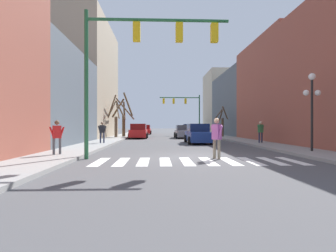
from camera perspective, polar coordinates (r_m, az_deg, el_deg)
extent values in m
plane|color=#4C4C4F|center=(12.61, 5.37, -6.72)|extent=(240.00, 240.00, 0.00)
cube|color=gray|center=(13.35, -22.88, -6.03)|extent=(2.48, 90.00, 0.15)
cube|color=gray|center=(14.83, 30.56, -5.42)|extent=(2.48, 90.00, 0.15)
cube|color=#515B66|center=(22.18, -26.06, 5.57)|extent=(6.00, 11.05, 7.23)
cube|color=tan|center=(34.05, -17.61, 9.24)|extent=(6.00, 13.39, 13.81)
cube|color=#934C3D|center=(28.01, 23.90, 6.95)|extent=(6.00, 10.83, 9.68)
cube|color=#515B66|center=(39.42, 15.93, 4.44)|extent=(6.00, 13.92, 8.95)
cube|color=#BCB299|center=(50.58, 11.84, 4.90)|extent=(6.00, 9.18, 11.44)
cube|color=white|center=(11.24, -14.64, -7.55)|extent=(0.45, 2.60, 0.01)
cube|color=white|center=(11.08, -10.05, -7.66)|extent=(0.45, 2.60, 0.01)
cube|color=white|center=(10.99, -5.35, -7.71)|extent=(0.45, 2.60, 0.01)
cube|color=white|center=(10.98, -0.62, -7.72)|extent=(0.45, 2.60, 0.01)
cube|color=white|center=(11.04, 4.10, -7.68)|extent=(0.45, 2.60, 0.01)
cube|color=white|center=(11.18, 8.73, -7.59)|extent=(0.45, 2.60, 0.01)
cube|color=white|center=(11.38, 13.22, -7.45)|extent=(0.45, 2.60, 0.01)
cube|color=white|center=(11.65, 17.53, -7.28)|extent=(0.45, 2.60, 0.01)
cube|color=white|center=(11.98, 21.62, -7.07)|extent=(0.45, 2.60, 0.01)
cube|color=white|center=(12.37, 25.46, -6.85)|extent=(0.45, 2.60, 0.01)
cylinder|color=#236038|center=(12.36, -17.36, 8.60)|extent=(0.18, 0.18, 6.65)
cylinder|color=#236038|center=(12.72, -2.19, 22.05)|extent=(6.39, 0.14, 0.14)
cube|color=yellow|center=(12.56, -6.84, 19.65)|extent=(0.32, 0.28, 0.84)
cube|color=yellow|center=(12.56, 2.46, 19.65)|extent=(0.32, 0.28, 0.84)
cube|color=yellow|center=(12.78, 10.05, 19.30)|extent=(0.32, 0.28, 0.84)
cylinder|color=#236038|center=(41.36, 6.84, 2.38)|extent=(0.18, 0.18, 6.26)
cylinder|color=#236038|center=(41.18, 2.54, 6.20)|extent=(6.23, 0.14, 0.14)
cube|color=yellow|center=(41.21, 3.84, 5.42)|extent=(0.32, 0.28, 0.84)
cube|color=yellow|center=(41.06, 1.23, 5.44)|extent=(0.32, 0.28, 0.84)
cube|color=yellow|center=(41.00, -0.95, 5.45)|extent=(0.32, 0.28, 0.84)
cylinder|color=black|center=(15.86, 28.84, 2.03)|extent=(0.12, 0.12, 3.77)
sphere|color=white|center=(16.06, 28.85, 9.40)|extent=(0.36, 0.36, 0.36)
sphere|color=white|center=(15.78, 27.85, 6.42)|extent=(0.31, 0.31, 0.31)
sphere|color=white|center=(16.11, 29.83, 6.29)|extent=(0.31, 0.31, 0.31)
cube|color=gray|center=(31.45, 3.46, -1.61)|extent=(1.93, 4.73, 0.76)
cube|color=#464648|center=(31.43, 3.46, -0.36)|extent=(1.78, 2.46, 0.62)
cylinder|color=black|center=(32.84, 1.50, -1.95)|extent=(0.22, 0.64, 0.64)
cylinder|color=black|center=(33.02, 4.91, -1.93)|extent=(0.22, 0.64, 0.64)
cylinder|color=black|center=(29.91, 1.86, -2.15)|extent=(0.22, 0.64, 0.64)
cylinder|color=black|center=(30.11, 5.61, -2.13)|extent=(0.22, 0.64, 0.64)
cube|color=red|center=(30.66, -6.43, -1.58)|extent=(1.87, 4.29, 0.84)
cube|color=maroon|center=(30.65, -6.43, -0.15)|extent=(1.72, 2.23, 0.69)
cylinder|color=black|center=(32.07, -7.95, -2.00)|extent=(0.22, 0.64, 0.64)
cylinder|color=black|center=(31.94, -4.55, -2.00)|extent=(0.22, 0.64, 0.64)
cylinder|color=black|center=(29.43, -8.47, -2.18)|extent=(0.22, 0.64, 0.64)
cylinder|color=black|center=(29.29, -4.76, -2.20)|extent=(0.22, 0.64, 0.64)
cube|color=red|center=(44.95, -5.05, -1.07)|extent=(1.92, 4.60, 0.79)
cube|color=maroon|center=(44.94, -5.05, -0.16)|extent=(1.76, 2.39, 0.65)
cylinder|color=black|center=(46.43, -6.17, -1.34)|extent=(0.22, 0.64, 0.64)
cylinder|color=black|center=(46.34, -3.76, -1.35)|extent=(0.22, 0.64, 0.64)
cylinder|color=black|center=(43.59, -6.43, -1.44)|extent=(0.22, 0.64, 0.64)
cylinder|color=black|center=(43.49, -3.86, -1.44)|extent=(0.22, 0.64, 0.64)
cube|color=navy|center=(22.24, 6.48, -2.26)|extent=(1.71, 4.73, 0.81)
cube|color=#0E1C46|center=(22.22, 6.48, -0.36)|extent=(1.57, 2.46, 0.66)
cylinder|color=black|center=(23.59, 3.84, -2.75)|extent=(0.22, 0.64, 0.64)
cylinder|color=black|center=(23.84, 8.03, -2.72)|extent=(0.22, 0.64, 0.64)
cylinder|color=black|center=(20.68, 4.70, -3.16)|extent=(0.22, 0.64, 0.64)
cylinder|color=black|center=(20.96, 9.45, -3.11)|extent=(0.22, 0.64, 0.64)
cube|color=navy|center=(48.77, 4.36, -0.93)|extent=(1.84, 4.31, 0.87)
cube|color=#0E1C46|center=(48.76, 4.36, 0.00)|extent=(1.70, 2.24, 0.71)
cylinder|color=black|center=(50.01, 3.12, -1.24)|extent=(0.22, 0.64, 0.64)
cylinder|color=black|center=(50.21, 5.26, -1.23)|extent=(0.22, 0.64, 0.64)
cylinder|color=black|center=(47.35, 3.42, -1.31)|extent=(0.22, 0.64, 0.64)
cylinder|color=black|center=(47.57, 5.67, -1.31)|extent=(0.22, 0.64, 0.64)
cylinder|color=#282D47|center=(22.00, 19.75, -2.36)|extent=(0.12, 0.12, 0.80)
cylinder|color=#282D47|center=(21.78, 19.25, -2.39)|extent=(0.12, 0.12, 0.80)
cube|color=#337542|center=(21.87, 19.50, -0.50)|extent=(0.45, 0.38, 0.63)
sphere|color=beige|center=(21.87, 19.50, 0.72)|extent=(0.23, 0.23, 0.23)
cylinder|color=#337542|center=(22.05, 19.88, -0.60)|extent=(0.28, 0.21, 0.61)
cylinder|color=#337542|center=(21.70, 19.12, -0.61)|extent=(0.28, 0.21, 0.61)
cylinder|color=#4C4C51|center=(13.30, -23.61, -4.09)|extent=(0.11, 0.11, 0.75)
cylinder|color=#4C4C51|center=(13.34, -22.44, -4.08)|extent=(0.11, 0.11, 0.75)
cube|color=red|center=(13.29, -23.02, -1.19)|extent=(0.42, 0.36, 0.59)
sphere|color=brown|center=(13.28, -23.03, 0.69)|extent=(0.21, 0.21, 0.21)
cylinder|color=red|center=(13.26, -23.93, -1.36)|extent=(0.27, 0.20, 0.57)
cylinder|color=red|center=(13.32, -22.12, -1.35)|extent=(0.27, 0.20, 0.57)
cylinder|color=#7A705B|center=(11.88, 11.05, -5.03)|extent=(0.13, 0.13, 0.87)
cylinder|color=#7A705B|center=(12.12, 10.07, -4.93)|extent=(0.13, 0.13, 0.87)
cube|color=#9E4C93|center=(11.96, 10.56, -1.27)|extent=(0.41, 0.49, 0.68)
sphere|color=tan|center=(11.95, 10.56, 1.13)|extent=(0.24, 0.24, 0.24)
cylinder|color=#9E4C93|center=(11.77, 11.33, -1.52)|extent=(0.22, 0.31, 0.66)
cylinder|color=#9E4C93|center=(12.14, 9.81, -1.47)|extent=(0.22, 0.31, 0.66)
cylinder|color=#282D47|center=(20.98, -14.50, -2.52)|extent=(0.12, 0.12, 0.77)
cylinder|color=#282D47|center=(20.88, -13.78, -2.53)|extent=(0.12, 0.12, 0.77)
cube|color=black|center=(20.91, -14.14, -0.64)|extent=(0.41, 0.27, 0.61)
sphere|color=#8C664C|center=(20.91, -14.14, 0.58)|extent=(0.22, 0.22, 0.22)
cylinder|color=black|center=(20.99, -14.69, -0.74)|extent=(0.27, 0.13, 0.59)
cylinder|color=black|center=(20.83, -13.58, -0.75)|extent=(0.27, 0.13, 0.59)
cylinder|color=brown|center=(32.62, -9.62, 0.05)|extent=(0.39, 0.39, 2.63)
cylinder|color=brown|center=(32.75, -10.83, 3.85)|extent=(1.56, 0.28, 2.37)
cylinder|color=brown|center=(33.04, -9.52, 3.46)|extent=(0.23, 0.94, 2.06)
cylinder|color=brown|center=(32.15, -8.70, 4.75)|extent=(1.34, 1.24, 2.98)
cylinder|color=brown|center=(33.23, 11.77, -0.28)|extent=(0.29, 0.29, 2.24)
cylinder|color=brown|center=(33.54, 12.32, 2.84)|extent=(0.90, 0.53, 1.68)
cylinder|color=brown|center=(33.73, 11.41, 2.21)|extent=(0.32, 1.15, 1.40)
cylinder|color=brown|center=(32.90, 10.99, 2.60)|extent=(1.15, 0.68, 1.33)
cylinder|color=brown|center=(31.02, -11.26, -0.18)|extent=(0.34, 0.34, 2.38)
cylinder|color=brown|center=(30.91, -12.03, 3.74)|extent=(0.88, 0.61, 1.95)
cylinder|color=brown|center=(31.65, -12.22, 3.95)|extent=(1.36, 1.11, 2.99)
cylinder|color=brown|center=(30.56, -10.28, 3.42)|extent=(1.33, 1.06, 2.25)
cylinder|color=brown|center=(31.30, -9.31, 3.70)|extent=(2.15, 0.96, 2.56)
cylinder|color=brown|center=(30.26, -10.88, 3.24)|extent=(0.68, 1.66, 1.83)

